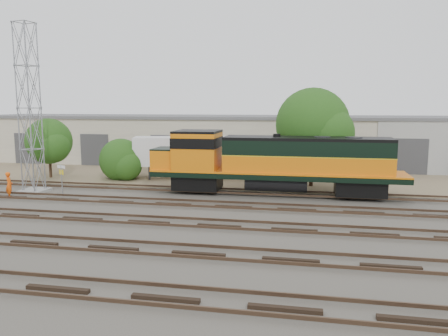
% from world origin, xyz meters
% --- Properties ---
extents(ground, '(140.00, 140.00, 0.00)m').
position_xyz_m(ground, '(0.00, 0.00, 0.00)').
color(ground, '#47423A').
rests_on(ground, ground).
extents(dirt_strip, '(80.00, 16.00, 0.02)m').
position_xyz_m(dirt_strip, '(0.00, 15.00, 0.01)').
color(dirt_strip, '#726047').
rests_on(dirt_strip, ground).
extents(tracks, '(80.00, 20.40, 0.28)m').
position_xyz_m(tracks, '(0.00, -3.00, 0.08)').
color(tracks, black).
rests_on(tracks, ground).
extents(warehouse, '(58.40, 10.40, 5.30)m').
position_xyz_m(warehouse, '(0.04, 22.98, 2.65)').
color(warehouse, beige).
rests_on(warehouse, ground).
extents(locomotive, '(18.19, 3.19, 4.37)m').
position_xyz_m(locomotive, '(6.05, 6.00, 2.49)').
color(locomotive, black).
rests_on(locomotive, tracks).
extents(signal_tower, '(1.83, 1.83, 12.40)m').
position_xyz_m(signal_tower, '(-11.64, 3.74, 6.04)').
color(signal_tower, gray).
rests_on(signal_tower, ground).
extents(sign_post, '(0.84, 0.39, 2.19)m').
position_xyz_m(sign_post, '(-9.12, 3.42, 1.53)').
color(sign_post, gray).
rests_on(sign_post, ground).
extents(worker, '(0.80, 0.77, 1.86)m').
position_xyz_m(worker, '(-12.05, 1.51, 0.93)').
color(worker, '#F6560D').
rests_on(worker, ground).
extents(semi_trailer, '(12.26, 5.14, 3.70)m').
position_xyz_m(semi_trailer, '(-0.41, 12.45, 2.33)').
color(semi_trailer, white).
rests_on(semi_trailer, ground).
extents(tree_west, '(4.29, 4.08, 5.34)m').
position_xyz_m(tree_west, '(-14.01, 9.78, 3.19)').
color(tree_west, '#382619').
rests_on(tree_west, ground).
extents(tree_mid, '(4.00, 3.81, 3.81)m').
position_xyz_m(tree_mid, '(-7.44, 10.40, 1.58)').
color(tree_mid, '#382619').
rests_on(tree_mid, ground).
extents(tree_east, '(6.13, 5.84, 7.89)m').
position_xyz_m(tree_east, '(9.18, 9.98, 4.81)').
color(tree_east, '#382619').
rests_on(tree_east, ground).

